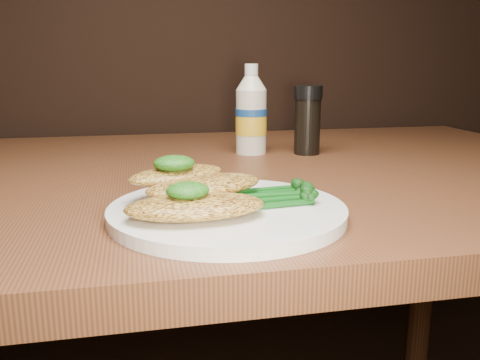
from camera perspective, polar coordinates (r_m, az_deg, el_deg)
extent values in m
cylinder|color=white|center=(0.54, -1.43, -3.53)|extent=(0.25, 0.25, 0.01)
ellipsoid|color=gold|center=(0.50, -5.00, -2.96)|extent=(0.14, 0.08, 0.02)
ellipsoid|color=gold|center=(0.55, -3.95, -0.63)|extent=(0.15, 0.11, 0.02)
ellipsoid|color=gold|center=(0.57, -7.08, 0.59)|extent=(0.13, 0.10, 0.02)
ellipsoid|color=black|center=(0.50, -5.86, -1.16)|extent=(0.05, 0.05, 0.02)
ellipsoid|color=black|center=(0.56, -7.37, 1.87)|extent=(0.05, 0.04, 0.02)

